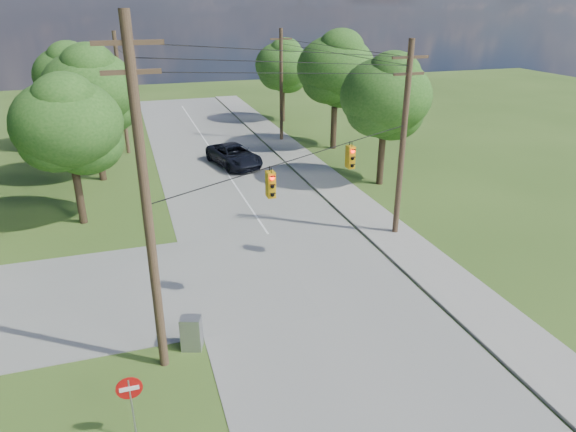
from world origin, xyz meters
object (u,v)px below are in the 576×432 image
object	(u,v)px
pole_north_e	(281,85)
pole_north_w	(121,93)
car_main_north	(234,155)
pole_sw	(146,204)
pole_ne	(403,139)
control_cabinet	(191,333)
do_not_enter_sign	(130,395)

from	to	relation	value
pole_north_e	pole_north_w	xyz separation A→B (m)	(-13.90, 0.00, 0.00)
pole_north_w	car_main_north	size ratio (longest dim) A/B	1.68
pole_sw	car_main_north	world-z (taller)	pole_sw
pole_sw	pole_north_w	size ratio (longest dim) A/B	1.20
pole_ne	car_main_north	distance (m)	17.21
pole_north_e	control_cabinet	xyz separation A→B (m)	(-12.40, -29.00, -4.45)
do_not_enter_sign	pole_north_w	bearing A→B (deg)	88.55
control_cabinet	do_not_enter_sign	distance (m)	4.57
pole_sw	control_cabinet	world-z (taller)	pole_sw
pole_sw	control_cabinet	xyz separation A→B (m)	(1.10, 0.60, -5.55)
control_cabinet	pole_sw	bearing A→B (deg)	-132.53
pole_ne	pole_north_e	distance (m)	22.00
pole_ne	car_main_north	xyz separation A→B (m)	(-5.93, 15.48, -4.61)
pole_sw	car_main_north	bearing A→B (deg)	71.85
pole_sw	control_cabinet	size ratio (longest dim) A/B	8.79
do_not_enter_sign	pole_sw	bearing A→B (deg)	70.93
pole_north_w	pole_ne	bearing A→B (deg)	-57.71
pole_north_e	do_not_enter_sign	distance (m)	36.14
pole_sw	do_not_enter_sign	xyz separation A→B (m)	(-1.12, -3.27, -4.55)
pole_ne	control_cabinet	bearing A→B (deg)	-150.55
pole_north_w	do_not_enter_sign	bearing A→B (deg)	-91.25
control_cabinet	car_main_north	bearing A→B (deg)	92.80
car_main_north	do_not_enter_sign	world-z (taller)	do_not_enter_sign
pole_sw	control_cabinet	bearing A→B (deg)	28.61
pole_north_e	car_main_north	bearing A→B (deg)	-132.29
pole_sw	pole_north_e	world-z (taller)	pole_sw
control_cabinet	do_not_enter_sign	world-z (taller)	do_not_enter_sign
pole_north_e	control_cabinet	bearing A→B (deg)	-113.15
pole_north_e	control_cabinet	size ratio (longest dim) A/B	7.33
car_main_north	do_not_enter_sign	size ratio (longest dim) A/B	2.59
pole_ne	pole_north_w	distance (m)	26.03
pole_north_w	car_main_north	world-z (taller)	pole_north_w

